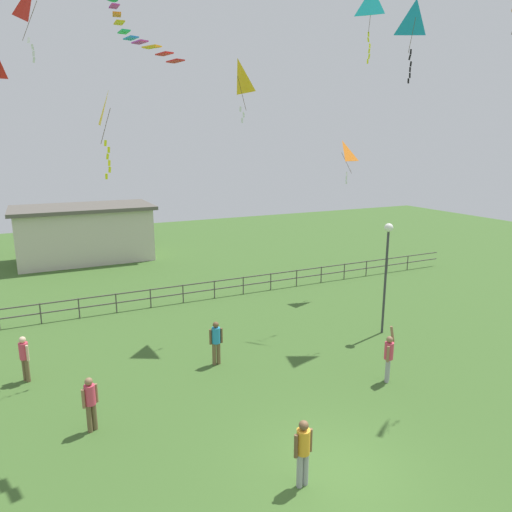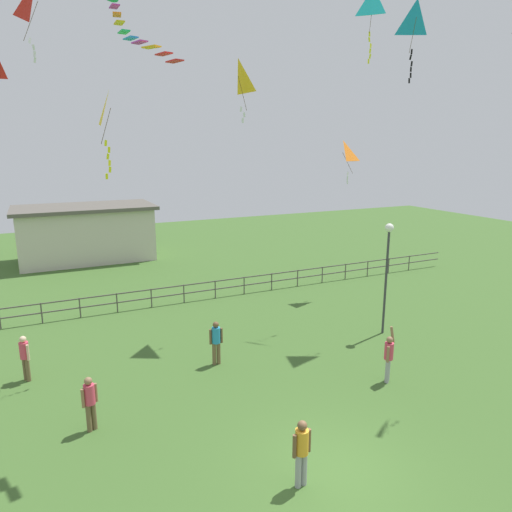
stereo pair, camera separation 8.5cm
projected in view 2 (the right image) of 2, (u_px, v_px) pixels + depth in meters
name	position (u px, v px, depth m)	size (l,w,h in m)	color
ground_plane	(335.00, 472.00, 11.42)	(80.00, 80.00, 0.00)	#3D6028
lamppost	(388.00, 255.00, 19.20)	(0.36, 0.36, 4.76)	#38383D
person_0	(389.00, 355.00, 15.62)	(0.48, 0.37, 1.92)	#99999E
person_1	(90.00, 400.00, 12.92)	(0.45, 0.30, 1.63)	brown
person_2	(216.00, 340.00, 16.90)	(0.50, 0.31, 1.65)	brown
person_3	(302.00, 449.00, 10.76)	(0.51, 0.32, 1.71)	#99999E
person_4	(25.00, 355.00, 15.71)	(0.31, 0.42, 1.62)	brown
kite_1	(238.00, 77.00, 18.61)	(0.65, 1.12, 2.46)	yellow
kite_2	(37.00, 4.00, 16.93)	(1.12, 1.02, 2.78)	red
kite_3	(416.00, 20.00, 18.00)	(1.11, 1.05, 2.99)	#198CD1
kite_5	(373.00, 7.00, 20.28)	(1.09, 1.10, 3.13)	#19B2B2
kite_6	(343.00, 153.00, 24.38)	(1.10, 1.12, 2.17)	orange
kite_7	(110.00, 112.00, 15.40)	(0.66, 0.97, 2.91)	yellow
waterfront_railing	(169.00, 293.00, 23.43)	(36.02, 0.06, 0.95)	#4C4742
pavilion_building	(86.00, 233.00, 32.58)	(9.29, 5.28, 3.82)	beige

